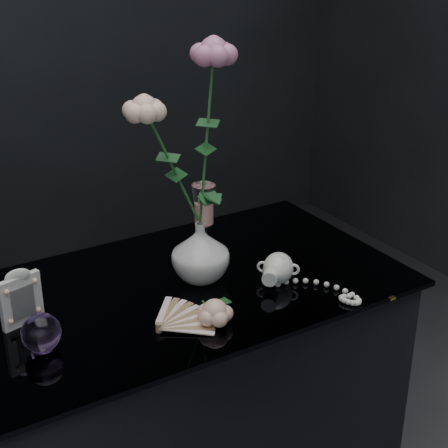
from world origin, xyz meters
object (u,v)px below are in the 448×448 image
picture_frame (20,297)px  loose_rose (215,312)px  vase (200,252)px  wine_glass (204,221)px  paperweight (41,333)px  pearl_jar (278,267)px

picture_frame → loose_rose: 0.39m
vase → wine_glass: (0.07, 0.10, 0.02)m
wine_glass → picture_frame: (-0.47, -0.08, -0.03)m
vase → picture_frame: 0.40m
picture_frame → loose_rose: picture_frame is taller
paperweight → loose_rose: (0.33, -0.09, -0.01)m
paperweight → pearl_jar: size_ratio=0.30×
picture_frame → pearl_jar: picture_frame is taller
picture_frame → pearl_jar: size_ratio=0.50×
wine_glass → loose_rose: wine_glass is taller
picture_frame → loose_rose: bearing=-46.0°
picture_frame → paperweight: bearing=-102.3°
wine_glass → picture_frame: 0.48m
wine_glass → loose_rose: (-0.14, -0.28, -0.07)m
vase → picture_frame: bearing=177.1°
vase → pearl_jar: vase is taller
vase → picture_frame: (-0.40, 0.02, -0.01)m
loose_rose → pearl_jar: size_ratio=0.65×
picture_frame → pearl_jar: 0.56m
vase → loose_rose: size_ratio=0.85×
vase → loose_rose: bearing=-111.1°
picture_frame → paperweight: (0.00, -0.11, -0.02)m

